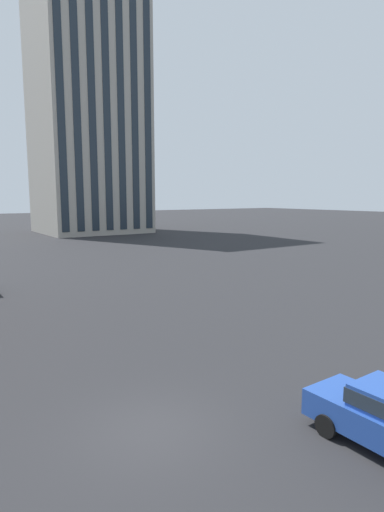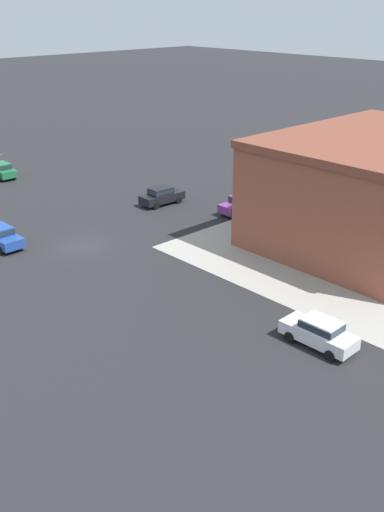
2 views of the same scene
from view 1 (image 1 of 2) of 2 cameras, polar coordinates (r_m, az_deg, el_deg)
ground_plane at (r=12.81m, az=-5.61°, el=-22.45°), size 320.00×320.00×0.00m
residential_tower_skyline_right at (r=80.57m, az=-14.04°, el=19.82°), size 17.60×17.32×46.21m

